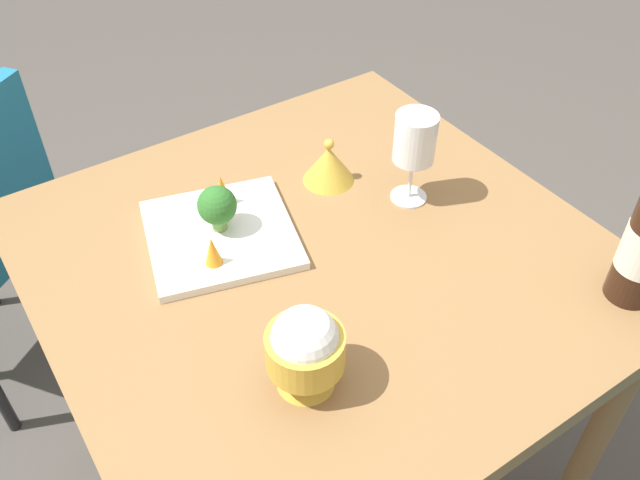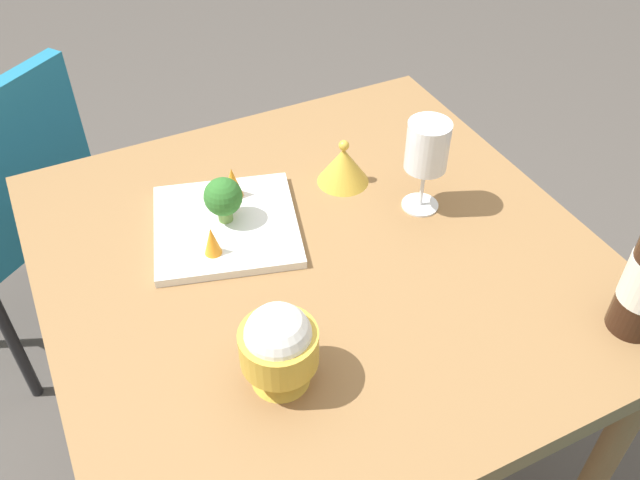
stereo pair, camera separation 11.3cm
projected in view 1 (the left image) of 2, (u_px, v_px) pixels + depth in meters
ground_plane at (320, 473)px, 1.67m from camera, size 8.00×8.00×0.00m
dining_table at (320, 287)px, 1.21m from camera, size 0.92×0.92×0.76m
wine_glass at (415, 140)px, 1.18m from camera, size 0.08×0.08×0.18m
rice_bowl at (305, 349)px, 0.91m from camera, size 0.11×0.11×0.14m
rice_bowl_lid at (329, 164)px, 1.28m from camera, size 0.10×0.10×0.09m
serving_plate at (221, 234)px, 1.18m from camera, size 0.31×0.31×0.02m
broccoli_floret at (217, 206)px, 1.14m from camera, size 0.07×0.07×0.09m
carrot_garnish_left at (222, 190)px, 1.21m from camera, size 0.04×0.04×0.06m
carrot_garnish_right at (212, 251)px, 1.09m from camera, size 0.03×0.03×0.05m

